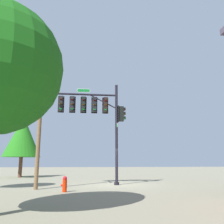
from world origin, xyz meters
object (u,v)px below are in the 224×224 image
(tree_far, at_px, (23,137))
(fire_hydrant, at_px, (65,184))
(signal_pole_assembly, at_px, (95,111))
(utility_pole, at_px, (40,122))

(tree_far, bearing_deg, fire_hydrant, 112.69)
(signal_pole_assembly, xyz_separation_m, tree_far, (7.30, -9.60, -0.97))
(signal_pole_assembly, height_order, fire_hydrant, signal_pole_assembly)
(utility_pole, bearing_deg, tree_far, -72.21)
(utility_pole, relative_size, tree_far, 1.19)
(fire_hydrant, xyz_separation_m, tree_far, (5.57, -13.32, 3.83))
(utility_pole, bearing_deg, signal_pole_assembly, -147.30)
(signal_pole_assembly, height_order, utility_pole, utility_pole)
(signal_pole_assembly, relative_size, tree_far, 1.13)
(signal_pole_assembly, bearing_deg, fire_hydrant, 65.03)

